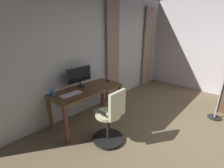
{
  "coord_description": "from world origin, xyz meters",
  "views": [
    {
      "loc": [
        2.63,
        0.15,
        1.9
      ],
      "look_at": [
        0.72,
        -1.63,
        0.97
      ],
      "focal_mm": 24.54,
      "sensor_mm": 36.0,
      "label": 1
    }
  ],
  "objects_px": {
    "desk": "(87,93)",
    "computer_mouse": "(108,81)",
    "mug_tea": "(52,93)",
    "office_chair": "(111,119)",
    "computer_monitor": "(79,75)",
    "computer_keyboard": "(71,94)"
  },
  "relations": [
    {
      "from": "computer_monitor",
      "to": "mug_tea",
      "type": "bearing_deg",
      "value": 1.26
    },
    {
      "from": "computer_monitor",
      "to": "computer_mouse",
      "type": "height_order",
      "value": "computer_monitor"
    },
    {
      "from": "desk",
      "to": "computer_mouse",
      "type": "xyz_separation_m",
      "value": [
        -0.63,
        -0.02,
        0.11
      ]
    },
    {
      "from": "office_chair",
      "to": "computer_mouse",
      "type": "bearing_deg",
      "value": 43.88
    },
    {
      "from": "office_chair",
      "to": "computer_mouse",
      "type": "height_order",
      "value": "office_chair"
    },
    {
      "from": "office_chair",
      "to": "mug_tea",
      "type": "height_order",
      "value": "office_chair"
    },
    {
      "from": "desk",
      "to": "mug_tea",
      "type": "distance_m",
      "value": 0.69
    },
    {
      "from": "office_chair",
      "to": "mug_tea",
      "type": "distance_m",
      "value": 1.19
    },
    {
      "from": "computer_keyboard",
      "to": "computer_mouse",
      "type": "height_order",
      "value": "computer_mouse"
    },
    {
      "from": "desk",
      "to": "computer_monitor",
      "type": "bearing_deg",
      "value": -88.07
    },
    {
      "from": "computer_mouse",
      "to": "office_chair",
      "type": "bearing_deg",
      "value": 46.69
    },
    {
      "from": "computer_keyboard",
      "to": "office_chair",
      "type": "bearing_deg",
      "value": 106.13
    },
    {
      "from": "desk",
      "to": "office_chair",
      "type": "height_order",
      "value": "office_chair"
    },
    {
      "from": "computer_keyboard",
      "to": "mug_tea",
      "type": "height_order",
      "value": "mug_tea"
    },
    {
      "from": "computer_keyboard",
      "to": "mug_tea",
      "type": "distance_m",
      "value": 0.34
    },
    {
      "from": "desk",
      "to": "computer_mouse",
      "type": "height_order",
      "value": "computer_mouse"
    },
    {
      "from": "mug_tea",
      "to": "computer_mouse",
      "type": "bearing_deg",
      "value": 171.66
    },
    {
      "from": "computer_monitor",
      "to": "computer_mouse",
      "type": "distance_m",
      "value": 0.71
    },
    {
      "from": "desk",
      "to": "mug_tea",
      "type": "xyz_separation_m",
      "value": [
        0.64,
        -0.21,
        0.15
      ]
    },
    {
      "from": "office_chair",
      "to": "computer_mouse",
      "type": "relative_size",
      "value": 10.05
    },
    {
      "from": "office_chair",
      "to": "mug_tea",
      "type": "xyz_separation_m",
      "value": [
        0.48,
        -1.04,
        0.33
      ]
    },
    {
      "from": "desk",
      "to": "computer_mouse",
      "type": "relative_size",
      "value": 14.88
    }
  ]
}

